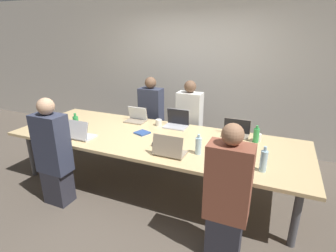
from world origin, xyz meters
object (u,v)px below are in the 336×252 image
at_px(bottle_near_left, 76,124).
at_px(cup_far_center, 159,123).
at_px(bottle_near_right, 264,161).
at_px(bottle_near_midright, 198,146).
at_px(laptop_near_midright, 169,150).
at_px(person_near_left, 53,155).
at_px(laptop_far_right, 236,131).
at_px(person_far_midleft, 151,117).
at_px(cup_far_right, 258,137).
at_px(person_near_right, 227,197).
at_px(bottle_far_right, 256,135).
at_px(laptop_far_center, 177,122).
at_px(laptop_far_midleft, 136,117).
at_px(laptop_near_right, 235,166).
at_px(laptop_near_left, 80,133).
at_px(stapler, 156,143).
at_px(person_far_center, 189,123).

xyz_separation_m(bottle_near_left, cup_far_center, (0.97, 0.71, -0.07)).
relative_size(bottle_near_right, bottle_near_midright, 1.12).
height_order(cup_far_center, laptop_near_midright, laptop_near_midright).
distance_m(person_near_left, laptop_far_right, 2.41).
bearing_deg(bottle_near_midright, bottle_near_left, 179.52).
bearing_deg(bottle_near_left, person_far_midleft, 65.01).
relative_size(person_near_left, cup_far_right, 13.94).
bearing_deg(person_near_right, bottle_far_right, -94.91).
relative_size(laptop_far_center, person_near_right, 0.26).
xyz_separation_m(laptop_far_center, laptop_far_right, (0.89, -0.01, -0.01)).
distance_m(bottle_near_midright, laptop_far_right, 0.85).
height_order(laptop_far_midleft, laptop_near_midright, laptop_near_midright).
bearing_deg(laptop_far_center, laptop_far_right, -0.77).
bearing_deg(laptop_far_midleft, laptop_near_midright, -44.09).
bearing_deg(person_far_midleft, laptop_near_right, -41.46).
height_order(laptop_near_left, bottle_near_midright, laptop_near_left).
bearing_deg(person_near_left, bottle_near_left, -74.83).
height_order(person_far_midleft, laptop_near_left, person_far_midleft).
distance_m(person_far_midleft, cup_far_right, 1.95).
xyz_separation_m(laptop_far_midleft, stapler, (0.69, -0.72, -0.04)).
height_order(laptop_near_left, laptop_near_midright, same).
bearing_deg(laptop_far_midleft, bottle_near_right, -24.19).
bearing_deg(person_near_left, person_near_right, 179.25).
distance_m(laptop_near_right, laptop_far_right, 1.07).
relative_size(laptop_near_right, bottle_far_right, 1.61).
distance_m(laptop_near_left, person_far_center, 1.75).
height_order(person_near_left, bottle_near_right, person_near_left).
bearing_deg(person_far_center, laptop_near_left, -127.96).
xyz_separation_m(person_near_left, cup_far_right, (2.27, 1.29, 0.11)).
distance_m(person_far_midleft, laptop_near_right, 2.31).
xyz_separation_m(bottle_near_midright, stapler, (-0.58, 0.05, -0.08)).
xyz_separation_m(bottle_near_midright, bottle_far_right, (0.58, 0.64, -0.01)).
height_order(laptop_far_midleft, laptop_far_center, laptop_far_center).
distance_m(laptop_far_right, stapler, 1.15).
relative_size(laptop_far_midleft, cup_far_right, 3.29).
bearing_deg(bottle_far_right, laptop_near_midright, -137.31).
bearing_deg(cup_far_center, laptop_near_right, -36.92).
relative_size(person_far_midleft, person_near_right, 1.00).
relative_size(person_near_right, bottle_near_right, 4.98).
xyz_separation_m(bottle_near_left, laptop_far_right, (2.14, 0.77, -0.05)).
xyz_separation_m(person_far_midleft, person_near_left, (-0.41, -1.85, 0.00)).
relative_size(laptop_far_midleft, laptop_far_right, 0.90).
bearing_deg(bottle_near_midright, laptop_near_midright, -149.76).
bearing_deg(bottle_far_right, cup_far_right, 69.10).
bearing_deg(bottle_near_midright, laptop_near_right, -29.96).
xyz_separation_m(laptop_near_right, cup_far_right, (0.14, 0.96, -0.02)).
height_order(person_near_left, person_far_center, person_near_left).
distance_m(laptop_far_midleft, bottle_near_midright, 1.49).
height_order(person_near_left, laptop_near_right, person_near_left).
distance_m(laptop_far_midleft, person_far_center, 0.88).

